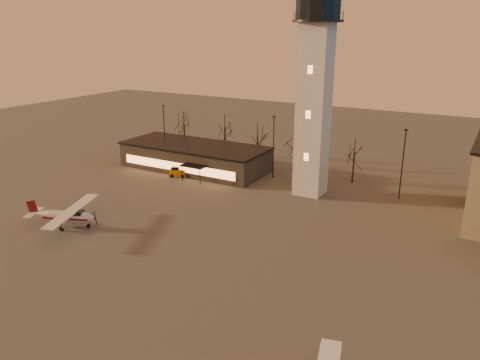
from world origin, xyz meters
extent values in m
plane|color=#423F3D|center=(0.00, 0.00, 0.00)|extent=(220.00, 220.00, 0.00)
cube|color=#9E9C96|center=(0.00, 30.00, 12.00)|extent=(4.00, 4.00, 24.00)
cylinder|color=black|center=(0.00, 30.00, 24.15)|extent=(6.80, 6.80, 0.30)
cylinder|color=black|center=(0.00, 30.00, 26.00)|extent=(6.00, 6.00, 3.40)
cube|color=black|center=(-22.00, 32.00, 2.00)|extent=(25.00, 10.00, 4.00)
cube|color=black|center=(-22.00, 32.00, 4.15)|extent=(25.40, 10.40, 0.30)
cube|color=#F39A55|center=(-22.00, 26.98, 1.60)|extent=(22.00, 0.08, 1.40)
cube|color=black|center=(-18.00, 26.00, 2.60)|extent=(4.00, 2.00, 0.20)
cylinder|color=black|center=(-30.00, 34.00, 5.00)|extent=(0.16, 0.16, 10.00)
cube|color=black|center=(-30.00, 34.00, 10.05)|extent=(0.50, 0.25, 0.18)
cylinder|color=black|center=(-8.00, 34.00, 5.00)|extent=(0.16, 0.16, 10.00)
cube|color=black|center=(-8.00, 34.00, 10.05)|extent=(0.50, 0.25, 0.18)
cylinder|color=black|center=(12.00, 34.00, 5.00)|extent=(0.16, 0.16, 10.00)
cube|color=black|center=(12.00, 34.00, 10.05)|extent=(0.50, 0.25, 0.18)
cylinder|color=black|center=(-30.00, 40.00, 2.87)|extent=(0.28, 0.28, 5.74)
cylinder|color=black|center=(-14.00, 40.00, 2.62)|extent=(0.28, 0.28, 5.25)
cylinder|color=black|center=(-5.00, 36.00, 3.08)|extent=(0.28, 0.28, 6.16)
cylinder|color=black|center=(4.00, 38.00, 2.48)|extent=(0.28, 0.28, 4.97)
cylinder|color=black|center=(-22.00, 42.00, 2.80)|extent=(0.28, 0.28, 5.60)
cylinder|color=silver|center=(-21.05, 3.80, 1.32)|extent=(5.03, 3.05, 1.38)
cone|color=silver|center=(-18.39, 4.84, 1.32)|extent=(1.36, 1.57, 1.31)
cone|color=silver|center=(-24.40, 2.50, 1.48)|extent=(2.79, 2.01, 1.16)
cube|color=black|center=(-20.06, 4.19, 1.80)|extent=(1.88, 1.61, 0.74)
cube|color=#5E0D11|center=(-21.25, 3.73, 1.27)|extent=(5.84, 3.39, 0.23)
cube|color=silver|center=(-20.55, 4.00, 2.15)|extent=(5.70, 11.42, 0.15)
cube|color=silver|center=(-25.29, 2.15, 1.59)|extent=(2.15, 3.60, 0.08)
cube|color=#5E0D11|center=(-25.39, 2.11, 2.33)|extent=(1.40, 0.61, 1.79)
cube|color=orange|center=(-21.91, 27.00, 0.62)|extent=(2.99, 2.39, 1.23)
cube|color=black|center=(-22.23, 26.85, 1.32)|extent=(1.64, 1.64, 0.70)
camera|label=1|loc=(23.35, -31.77, 23.22)|focal=35.00mm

